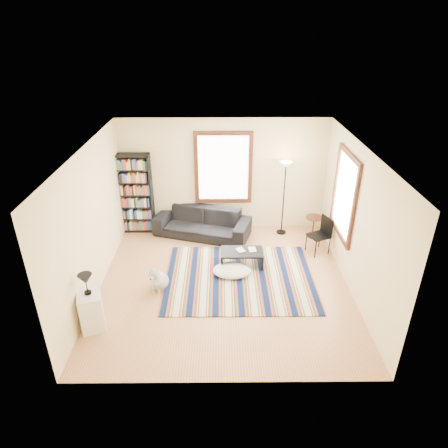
{
  "coord_description": "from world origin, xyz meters",
  "views": [
    {
      "loc": [
        -0.06,
        -6.68,
        4.81
      ],
      "look_at": [
        0.0,
        0.5,
        1.1
      ],
      "focal_mm": 32.0,
      "sensor_mm": 36.0,
      "label": 1
    }
  ],
  "objects_px": {
    "coffee_table": "(242,258)",
    "dog": "(160,277)",
    "floor_lamp": "(284,199)",
    "white_cabinet": "(91,310)",
    "bookshelf": "(134,194)",
    "floor_cushion": "(232,270)",
    "side_table": "(313,227)",
    "folding_chair": "(319,236)",
    "sofa": "(202,223)"
  },
  "relations": [
    {
      "from": "folding_chair",
      "to": "dog",
      "type": "xyz_separation_m",
      "value": [
        -3.43,
        -1.35,
        -0.16
      ]
    },
    {
      "from": "folding_chair",
      "to": "dog",
      "type": "distance_m",
      "value": 3.69
    },
    {
      "from": "white_cabinet",
      "to": "folding_chair",
      "type": "bearing_deg",
      "value": 10.22
    },
    {
      "from": "coffee_table",
      "to": "white_cabinet",
      "type": "height_order",
      "value": "white_cabinet"
    },
    {
      "from": "coffee_table",
      "to": "dog",
      "type": "distance_m",
      "value": 1.85
    },
    {
      "from": "folding_chair",
      "to": "bookshelf",
      "type": "bearing_deg",
      "value": 141.29
    },
    {
      "from": "coffee_table",
      "to": "dog",
      "type": "height_order",
      "value": "dog"
    },
    {
      "from": "bookshelf",
      "to": "folding_chair",
      "type": "relative_size",
      "value": 2.33
    },
    {
      "from": "bookshelf",
      "to": "floor_lamp",
      "type": "height_order",
      "value": "bookshelf"
    },
    {
      "from": "white_cabinet",
      "to": "coffee_table",
      "type": "bearing_deg",
      "value": 16.79
    },
    {
      "from": "folding_chair",
      "to": "white_cabinet",
      "type": "relative_size",
      "value": 1.23
    },
    {
      "from": "white_cabinet",
      "to": "floor_cushion",
      "type": "bearing_deg",
      "value": 13.78
    },
    {
      "from": "floor_cushion",
      "to": "floor_lamp",
      "type": "distance_m",
      "value": 2.4
    },
    {
      "from": "bookshelf",
      "to": "floor_cushion",
      "type": "height_order",
      "value": "bookshelf"
    },
    {
      "from": "sofa",
      "to": "white_cabinet",
      "type": "height_order",
      "value": "white_cabinet"
    },
    {
      "from": "coffee_table",
      "to": "floor_cushion",
      "type": "relative_size",
      "value": 1.12
    },
    {
      "from": "floor_cushion",
      "to": "folding_chair",
      "type": "distance_m",
      "value": 2.2
    },
    {
      "from": "sofa",
      "to": "coffee_table",
      "type": "distance_m",
      "value": 1.67
    },
    {
      "from": "bookshelf",
      "to": "white_cabinet",
      "type": "relative_size",
      "value": 2.86
    },
    {
      "from": "folding_chair",
      "to": "dog",
      "type": "relative_size",
      "value": 1.57
    },
    {
      "from": "sofa",
      "to": "dog",
      "type": "bearing_deg",
      "value": -92.03
    },
    {
      "from": "coffee_table",
      "to": "side_table",
      "type": "distance_m",
      "value": 2.23
    },
    {
      "from": "coffee_table",
      "to": "side_table",
      "type": "height_order",
      "value": "side_table"
    },
    {
      "from": "bookshelf",
      "to": "dog",
      "type": "distance_m",
      "value": 2.73
    },
    {
      "from": "side_table",
      "to": "dog",
      "type": "height_order",
      "value": "dog"
    },
    {
      "from": "bookshelf",
      "to": "coffee_table",
      "type": "relative_size",
      "value": 2.22
    },
    {
      "from": "sofa",
      "to": "floor_lamp",
      "type": "relative_size",
      "value": 1.24
    },
    {
      "from": "sofa",
      "to": "coffee_table",
      "type": "height_order",
      "value": "sofa"
    },
    {
      "from": "bookshelf",
      "to": "coffee_table",
      "type": "height_order",
      "value": "bookshelf"
    },
    {
      "from": "white_cabinet",
      "to": "dog",
      "type": "height_order",
      "value": "white_cabinet"
    },
    {
      "from": "floor_cushion",
      "to": "white_cabinet",
      "type": "relative_size",
      "value": 1.14
    },
    {
      "from": "folding_chair",
      "to": "white_cabinet",
      "type": "distance_m",
      "value": 5.08
    },
    {
      "from": "floor_cushion",
      "to": "side_table",
      "type": "xyz_separation_m",
      "value": [
        2.04,
        1.63,
        0.17
      ]
    },
    {
      "from": "floor_lamp",
      "to": "dog",
      "type": "height_order",
      "value": "floor_lamp"
    },
    {
      "from": "floor_lamp",
      "to": "white_cabinet",
      "type": "relative_size",
      "value": 2.66
    },
    {
      "from": "floor_cushion",
      "to": "side_table",
      "type": "relative_size",
      "value": 1.48
    },
    {
      "from": "sofa",
      "to": "side_table",
      "type": "distance_m",
      "value": 2.73
    },
    {
      "from": "coffee_table",
      "to": "floor_lamp",
      "type": "relative_size",
      "value": 0.48
    },
    {
      "from": "sofa",
      "to": "bookshelf",
      "type": "distance_m",
      "value": 1.81
    },
    {
      "from": "bookshelf",
      "to": "side_table",
      "type": "relative_size",
      "value": 3.7
    },
    {
      "from": "floor_lamp",
      "to": "white_cabinet",
      "type": "xyz_separation_m",
      "value": [
        -3.76,
        -3.4,
        -0.58
      ]
    },
    {
      "from": "side_table",
      "to": "folding_chair",
      "type": "height_order",
      "value": "folding_chair"
    },
    {
      "from": "sofa",
      "to": "dog",
      "type": "xyz_separation_m",
      "value": [
        -0.76,
        -2.2,
        -0.06
      ]
    },
    {
      "from": "side_table",
      "to": "floor_lamp",
      "type": "bearing_deg",
      "value": 164.4
    },
    {
      "from": "coffee_table",
      "to": "side_table",
      "type": "xyz_separation_m",
      "value": [
        1.81,
        1.29,
        0.09
      ]
    },
    {
      "from": "sofa",
      "to": "dog",
      "type": "distance_m",
      "value": 2.33
    },
    {
      "from": "sofa",
      "to": "bookshelf",
      "type": "bearing_deg",
      "value": -172.31
    },
    {
      "from": "white_cabinet",
      "to": "bookshelf",
      "type": "bearing_deg",
      "value": 69.55
    },
    {
      "from": "side_table",
      "to": "white_cabinet",
      "type": "relative_size",
      "value": 0.77
    },
    {
      "from": "white_cabinet",
      "to": "sofa",
      "type": "bearing_deg",
      "value": 43.1
    }
  ]
}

